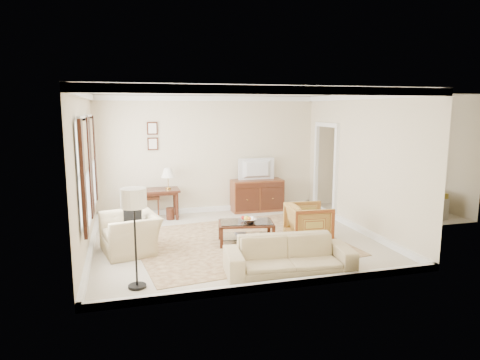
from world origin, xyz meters
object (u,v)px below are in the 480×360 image
club_armchair (130,227)px  sofa (289,250)px  sideboard (257,195)px  tv (257,162)px  coffee_table (246,227)px  striped_armchair (309,221)px  writing_desk (151,194)px

club_armchair → sofa: 2.95m
sideboard → club_armchair: (-3.18, -2.43, 0.07)m
tv → sofa: bearing=79.1°
coffee_table → sofa: size_ratio=0.56×
sofa → club_armchair: bearing=149.4°
tv → coffee_table: (-1.02, -2.50, -0.92)m
sideboard → club_armchair: club_armchair is taller
striped_armchair → coffee_table: bearing=88.3°
coffee_table → striped_armchair: size_ratio=1.39×
writing_desk → club_armchair: size_ratio=1.20×
striped_armchair → sofa: 1.83m
writing_desk → club_armchair: bearing=-103.0°
coffee_table → club_armchair: bearing=177.7°
writing_desk → club_armchair: 2.35m
writing_desk → sofa: (1.85, -4.04, -0.20)m
tv → striped_armchair: 2.78m
sideboard → sofa: (-0.80, -4.18, -0.01)m
coffee_table → striped_armchair: bearing=-6.4°
sideboard → sofa: size_ratio=0.65×
club_armchair → coffee_table: bearing=75.6°
tv → striped_armchair: (0.22, -2.64, -0.85)m
striped_armchair → club_armchair: size_ratio=0.75×
sideboard → striped_armchair: (0.22, -2.66, 0.00)m
sideboard → sofa: sideboard is taller
coffee_table → striped_armchair: (1.24, -0.14, 0.07)m
sideboard → striped_armchair: size_ratio=1.61×
writing_desk → sideboard: 2.66m
tv → coffee_table: 2.85m
writing_desk → coffee_table: writing_desk is taller
sideboard → sofa: bearing=-100.8°
sideboard → coffee_table: sideboard is taller
sofa → sideboard: bearing=84.8°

